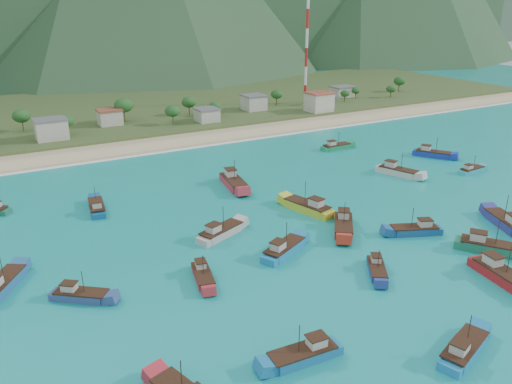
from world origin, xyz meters
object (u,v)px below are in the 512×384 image
boat_20 (398,172)px  boat_23 (233,183)px  boat_26 (472,171)px  boat_21 (221,233)px  boat_10 (432,154)px  boat_22 (464,350)px  radio_tower (307,48)px  boat_16 (284,250)px  boat_5 (336,147)px  boat_9 (203,276)px  boat_7 (81,296)px  boat_8 (343,226)px  boat_3 (377,270)px  boat_11 (415,231)px  boat_12 (501,275)px  boat_17 (506,223)px  boat_25 (489,247)px  boat_13 (2,285)px  boat_18 (97,208)px  boat_14 (304,355)px  boat_0 (308,208)px

boat_20 → boat_23: boat_23 is taller
boat_26 → boat_21: bearing=-92.2°
boat_10 → boat_22: size_ratio=1.03×
boat_10 → boat_22: boat_10 is taller
radio_tower → boat_26: size_ratio=5.45×
radio_tower → boat_16: size_ratio=4.22×
boat_5 → boat_16: (-51.53, -51.09, 0.08)m
boat_9 → boat_23: bearing=-110.5°
boat_7 → boat_20: boat_20 is taller
boat_8 → boat_23: bearing=-39.2°
boat_10 → boat_3: bearing=2.5°
boat_7 → boat_3: bearing=108.3°
boat_11 → boat_12: boat_12 is taller
boat_3 → boat_21: bearing=-22.1°
boat_11 → boat_21: boat_21 is taller
boat_17 → boat_23: size_ratio=0.94×
boat_5 → boat_21: boat_21 is taller
boat_21 → boat_3: bearing=10.8°
boat_9 → boat_25: 52.70m
boat_23 → boat_20: bearing=171.5°
boat_5 → boat_7: bearing=-60.3°
boat_13 → boat_18: (20.50, 25.56, -0.09)m
boat_5 → boat_17: size_ratio=0.81×
radio_tower → boat_9: 153.13m
boat_8 → boat_17: 33.59m
boat_3 → boat_21: size_ratio=0.75×
boat_14 → boat_16: bearing=-23.4°
boat_16 → boat_7: bearing=-120.0°
boat_17 → boat_0: bearing=161.6°
boat_8 → boat_20: size_ratio=0.94×
boat_8 → boat_25: boat_25 is taller
boat_26 → radio_tower: bearing=168.4°
boat_16 → boat_25: size_ratio=0.97×
boat_9 → boat_12: bearing=163.3°
boat_22 → boat_26: (63.95, 50.10, -0.19)m
boat_17 → boat_25: size_ratio=1.07×
boat_0 → boat_25: (18.32, -31.89, -0.04)m
boat_17 → boat_26: boat_17 is taller
boat_13 → boat_21: (38.86, 0.65, -0.01)m
boat_14 → boat_22: (18.71, -9.31, 0.02)m
boat_7 → boat_10: 110.64m
boat_14 → boat_26: 92.18m
boat_5 → boat_16: boat_16 is taller
boat_18 → boat_22: 78.57m
radio_tower → boat_3: size_ratio=5.58×
boat_3 → boat_12: (16.27, -11.82, 0.35)m
boat_14 → boat_23: size_ratio=0.77×
boat_3 → boat_12: 20.11m
boat_21 → boat_26: bearing=69.3°
boat_14 → boat_22: size_ratio=0.96×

